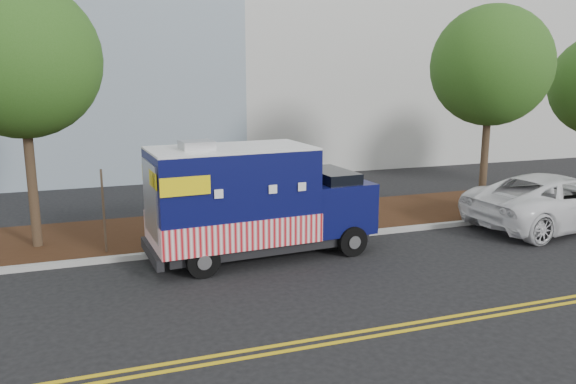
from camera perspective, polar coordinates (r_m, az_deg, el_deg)
name	(u,v)px	position (r m, az deg, el deg)	size (l,w,h in m)	color
ground	(294,259)	(15.03, 0.66, -6.86)	(120.00, 120.00, 0.00)	black
curb	(278,242)	(16.26, -1.04, -5.12)	(120.00, 0.18, 0.15)	#9E9E99
mulch_strip	(257,224)	(18.19, -3.13, -3.28)	(120.00, 4.00, 0.15)	#311C0D
centerline_near	(373,330)	(11.25, 8.67, -13.65)	(120.00, 0.10, 0.01)	gold
centerline_far	(380,335)	(11.05, 9.29, -14.15)	(120.00, 0.10, 0.01)	gold
tree_a	(20,60)	(16.52, -25.55, 12.04)	(4.14, 4.14, 7.28)	#38281C
tree_c	(491,66)	(20.64, 19.93, 11.93)	(4.06, 4.06, 7.13)	#38281C
sign_post	(104,214)	(15.65, -18.20, -2.13)	(0.06, 0.06, 2.40)	#473828
food_truck	(251,204)	(14.89, -3.78, -1.25)	(6.24, 2.73, 3.21)	black
white_car	(557,201)	(19.93, 25.68, -0.81)	(2.84, 6.15, 1.71)	white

